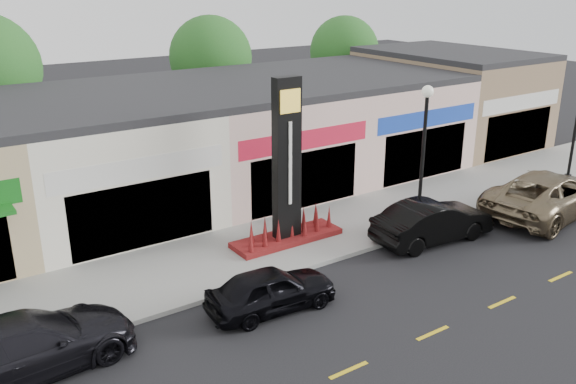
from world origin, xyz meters
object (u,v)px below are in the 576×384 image
Objects in this scene: car_black_sedan at (271,290)px; car_gold_suv at (548,194)px; car_dark_sedan at (26,346)px; pylon_sign at (287,186)px; car_black_conv at (433,221)px; lamp_east_near at (424,143)px.

car_black_sedan is 0.60× the size of car_gold_suv.
car_dark_sedan is 6.67m from car_black_sedan.
car_black_conv is at bearing -30.95° from pylon_sign.
pylon_sign reaches higher than lamp_east_near.
car_black_sedan is 0.83× the size of car_black_conv.
pylon_sign is 5.60m from car_black_conv.
car_black_conv is (-0.37, -1.08, -2.70)m from lamp_east_near.
pylon_sign is 0.92× the size of car_gold_suv.
lamp_east_near reaches higher than car_black_conv.
lamp_east_near reaches higher than car_black_sedan.
lamp_east_near reaches higher than car_dark_sedan.
car_dark_sedan is 20.19m from car_gold_suv.
pylon_sign is 1.54× the size of car_black_sedan.
lamp_east_near is 1.02× the size of car_dark_sedan.
lamp_east_near is at bearing -14.96° from car_black_conv.
car_gold_suv is (5.56, -1.85, -2.57)m from lamp_east_near.
lamp_east_near is 6.40m from car_gold_suv.
car_black_conv is 5.98m from car_gold_suv.
car_black_sedan is at bearing 100.39° from car_black_conv.
lamp_east_near is 5.42m from pylon_sign.
car_black_conv is at bearing -109.04° from lamp_east_near.
car_black_sedan is 7.67m from car_black_conv.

